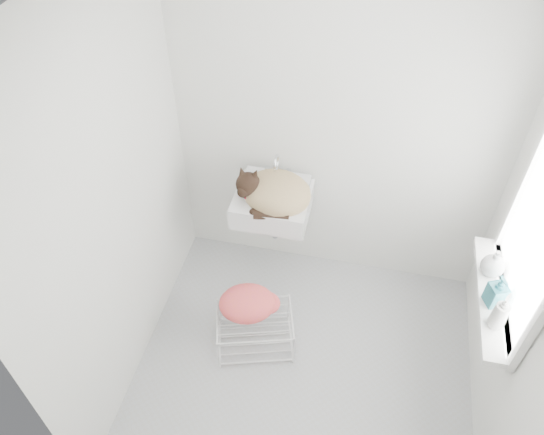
% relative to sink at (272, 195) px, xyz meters
% --- Properties ---
extents(floor, '(2.20, 2.00, 0.02)m').
position_rel_sink_xyz_m(floor, '(0.38, -0.74, -0.85)').
color(floor, '#A5A7AB').
rests_on(floor, ground).
extents(ceiling, '(2.20, 2.00, 0.02)m').
position_rel_sink_xyz_m(ceiling, '(0.38, -0.74, 1.65)').
color(ceiling, white).
rests_on(ceiling, back_wall).
extents(back_wall, '(2.20, 0.02, 2.50)m').
position_rel_sink_xyz_m(back_wall, '(0.38, 0.26, 0.40)').
color(back_wall, silver).
rests_on(back_wall, ground).
extents(right_wall, '(0.02, 2.00, 2.50)m').
position_rel_sink_xyz_m(right_wall, '(1.48, -0.74, 0.40)').
color(right_wall, silver).
rests_on(right_wall, ground).
extents(left_wall, '(0.02, 2.00, 2.50)m').
position_rel_sink_xyz_m(left_wall, '(-0.72, -0.74, 0.40)').
color(left_wall, silver).
rests_on(left_wall, ground).
extents(window_glass, '(0.01, 0.80, 1.00)m').
position_rel_sink_xyz_m(window_glass, '(1.47, -0.54, 0.50)').
color(window_glass, white).
rests_on(window_glass, right_wall).
extents(window_frame, '(0.04, 0.90, 1.10)m').
position_rel_sink_xyz_m(window_frame, '(1.45, -0.54, 0.50)').
color(window_frame, white).
rests_on(window_frame, right_wall).
extents(windowsill, '(0.16, 0.88, 0.04)m').
position_rel_sink_xyz_m(windowsill, '(1.39, -0.54, -0.02)').
color(windowsill, white).
rests_on(windowsill, right_wall).
extents(sink, '(0.51, 0.44, 0.20)m').
position_rel_sink_xyz_m(sink, '(0.00, 0.00, 0.00)').
color(sink, white).
rests_on(sink, back_wall).
extents(faucet, '(0.18, 0.13, 0.18)m').
position_rel_sink_xyz_m(faucet, '(0.00, 0.18, 0.14)').
color(faucet, silver).
rests_on(faucet, sink).
extents(cat, '(0.52, 0.45, 0.30)m').
position_rel_sink_xyz_m(cat, '(0.01, -0.02, 0.04)').
color(cat, tan).
rests_on(cat, sink).
extents(wire_rack, '(0.57, 0.47, 0.30)m').
position_rel_sink_xyz_m(wire_rack, '(0.02, -0.62, -0.70)').
color(wire_rack, silver).
rests_on(wire_rack, floor).
extents(towel, '(0.44, 0.36, 0.16)m').
position_rel_sink_xyz_m(towel, '(-0.05, -0.57, -0.52)').
color(towel, orange).
rests_on(towel, wire_rack).
extents(bottle_a, '(0.10, 0.10, 0.20)m').
position_rel_sink_xyz_m(bottle_a, '(1.38, -0.75, 0.00)').
color(bottle_a, silver).
rests_on(bottle_a, windowsill).
extents(bottle_b, '(0.12, 0.12, 0.21)m').
position_rel_sink_xyz_m(bottle_b, '(1.38, -0.60, 0.00)').
color(bottle_b, '#246974').
rests_on(bottle_b, windowsill).
extents(bottle_c, '(0.18, 0.18, 0.18)m').
position_rel_sink_xyz_m(bottle_c, '(1.38, -0.38, 0.00)').
color(bottle_c, '#BDBDBD').
rests_on(bottle_c, windowsill).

